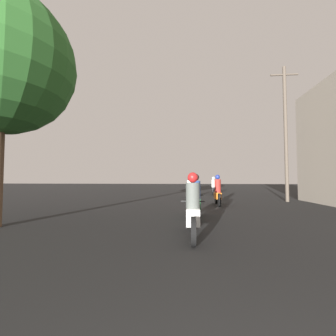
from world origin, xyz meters
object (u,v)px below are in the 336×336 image
object	(u,v)px
motorcycle_silver	(189,190)
motorcycle_orange	(218,193)
motorcycle_green	(196,200)
utility_pole_far	(286,130)
street_tree	(0,63)
motorcycle_yellow	(191,185)
motorcycle_white	(193,211)
motorcycle_black	(213,188)

from	to	relation	value
motorcycle_silver	motorcycle_orange	bearing A→B (deg)	-72.88
motorcycle_green	motorcycle_orange	distance (m)	4.08
utility_pole_far	street_tree	xyz separation A→B (m)	(-11.13, -8.09, 0.44)
motorcycle_green	motorcycle_yellow	xyz separation A→B (m)	(-0.10, 16.37, 0.05)
motorcycle_white	motorcycle_yellow	bearing A→B (deg)	84.12
motorcycle_green	motorcycle_black	xyz separation A→B (m)	(1.75, 11.13, -0.00)
motorcycle_white	motorcycle_green	bearing A→B (deg)	81.32
motorcycle_white	utility_pole_far	distance (m)	10.92
motorcycle_black	street_tree	world-z (taller)	street_tree
motorcycle_silver	utility_pole_far	distance (m)	7.01
motorcycle_orange	street_tree	xyz separation A→B (m)	(-6.84, -5.96, 4.05)
motorcycle_silver	street_tree	bearing A→B (deg)	-122.47
motorcycle_yellow	utility_pole_far	bearing A→B (deg)	-69.81
motorcycle_white	motorcycle_green	world-z (taller)	motorcycle_green
utility_pole_far	street_tree	world-z (taller)	utility_pole_far
motorcycle_green	motorcycle_silver	bearing A→B (deg)	97.67
motorcycle_green	street_tree	xyz separation A→B (m)	(-5.62, -2.07, 4.06)
motorcycle_white	utility_pole_far	size ratio (longest dim) A/B	0.25
motorcycle_yellow	motorcycle_black	bearing A→B (deg)	-78.82
motorcycle_green	motorcycle_yellow	size ratio (longest dim) A/B	0.92
motorcycle_silver	street_tree	world-z (taller)	street_tree
motorcycle_white	motorcycle_yellow	size ratio (longest dim) A/B	0.99
motorcycle_orange	motorcycle_yellow	bearing A→B (deg)	105.84
motorcycle_orange	utility_pole_far	bearing A→B (deg)	36.19
motorcycle_green	street_tree	bearing A→B (deg)	-153.91
motorcycle_green	motorcycle_orange	bearing A→B (deg)	78.55
motorcycle_white	motorcycle_silver	size ratio (longest dim) A/B	0.96
motorcycle_orange	street_tree	distance (m)	9.93
motorcycle_black	street_tree	size ratio (longest dim) A/B	0.29
motorcycle_green	motorcycle_black	size ratio (longest dim) A/B	0.93
utility_pole_far	motorcycle_black	bearing A→B (deg)	126.36
motorcycle_white	motorcycle_yellow	xyz separation A→B (m)	(0.03, 18.97, 0.05)
motorcycle_orange	motorcycle_black	world-z (taller)	motorcycle_orange
motorcycle_white	utility_pole_far	bearing A→B (deg)	51.01
motorcycle_green	utility_pole_far	xyz separation A→B (m)	(5.51, 6.02, 3.62)
motorcycle_white	motorcycle_orange	world-z (taller)	motorcycle_orange
motorcycle_white	motorcycle_yellow	distance (m)	18.97
motorcycle_black	motorcycle_yellow	bearing A→B (deg)	104.71
motorcycle_orange	motorcycle_yellow	xyz separation A→B (m)	(-1.32, 12.48, 0.04)
motorcycle_yellow	street_tree	size ratio (longest dim) A/B	0.30
motorcycle_green	motorcycle_white	bearing A→B (deg)	-86.98
motorcycle_orange	motorcycle_green	bearing A→B (deg)	-97.54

